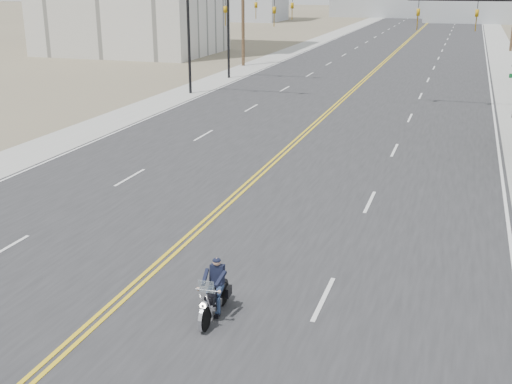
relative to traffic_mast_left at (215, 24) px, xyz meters
The scene contains 9 objects.
ground_plane 33.60m from the traffic_mast_left, 74.33° to the right, with size 400.00×400.00×0.00m, color #776D56.
road 39.36m from the traffic_mast_left, 76.71° to the left, with size 20.00×200.00×0.01m, color #303033.
sidewalk_left 38.40m from the traffic_mast_left, 93.80° to the left, with size 3.00×200.00×0.01m, color #A5A5A0.
sidewalk_right 43.45m from the traffic_mast_left, 61.68° to the left, with size 3.00×200.00×0.01m, color #A5A5A0.
traffic_mast_left is the anchor object (origin of this frame).
traffic_mast_right 17.95m from the traffic_mast_left, ahead, with size 7.10×0.26×7.00m.
traffic_mast_far 8.01m from the traffic_mast_left, 92.40° to the left, with size 6.10×0.26×7.00m.
utility_pole_left 16.39m from the traffic_mast_left, 102.42° to the left, with size 2.20×0.30×10.50m.
motorcyclist 32.17m from the traffic_mast_left, 68.65° to the right, with size 0.80×1.88×1.47m, color black, non-canonical shape.
Camera 1 is at (7.96, -10.70, 7.90)m, focal length 45.00 mm.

